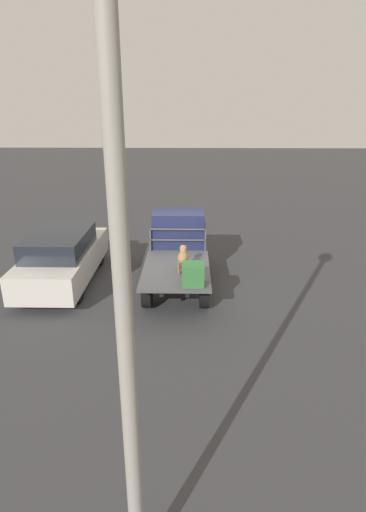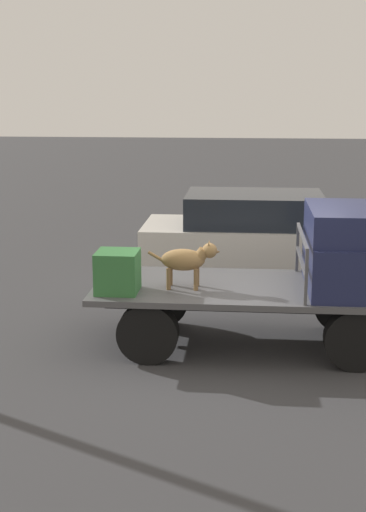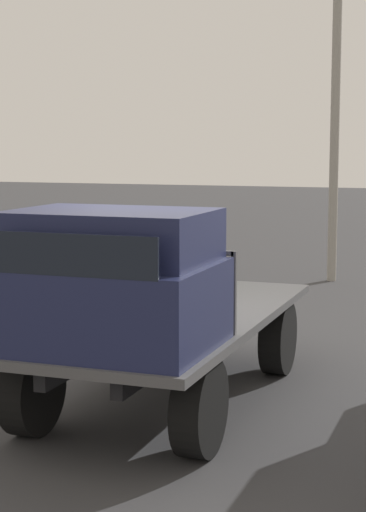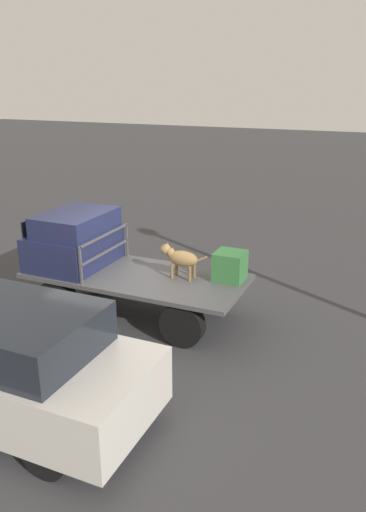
{
  "view_description": "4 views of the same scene",
  "coord_description": "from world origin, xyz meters",
  "px_view_note": "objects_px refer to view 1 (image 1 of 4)",
  "views": [
    {
      "loc": [
        -10.65,
        -0.38,
        4.97
      ],
      "look_at": [
        -0.9,
        -0.19,
        1.27
      ],
      "focal_mm": 28.0,
      "sensor_mm": 36.0,
      "label": 1
    },
    {
      "loc": [
        -0.07,
        -9.18,
        3.42
      ],
      "look_at": [
        -0.9,
        -0.19,
        1.27
      ],
      "focal_mm": 50.0,
      "sensor_mm": 36.0,
      "label": 2
    },
    {
      "loc": [
        7.39,
        2.81,
        2.43
      ],
      "look_at": [
        -0.9,
        -0.19,
        1.27
      ],
      "focal_mm": 60.0,
      "sensor_mm": 36.0,
      "label": 3
    },
    {
      "loc": [
        -4.34,
        7.68,
        4.29
      ],
      "look_at": [
        -0.9,
        -0.19,
        1.27
      ],
      "focal_mm": 35.0,
      "sensor_mm": 36.0,
      "label": 4
    }
  ],
  "objects_px": {
    "cargo_crate": "(193,274)",
    "light_pole_near": "(118,208)",
    "parked_sedan": "(63,257)",
    "dog": "(183,257)",
    "flatbed_truck": "(177,266)"
  },
  "relations": [
    {
      "from": "light_pole_near",
      "to": "cargo_crate",
      "type": "bearing_deg",
      "value": -6.04
    },
    {
      "from": "dog",
      "to": "cargo_crate",
      "type": "height_order",
      "value": "dog"
    },
    {
      "from": "cargo_crate",
      "to": "flatbed_truck",
      "type": "bearing_deg",
      "value": 14.73
    },
    {
      "from": "cargo_crate",
      "to": "parked_sedan",
      "type": "bearing_deg",
      "value": 63.23
    },
    {
      "from": "cargo_crate",
      "to": "light_pole_near",
      "type": "height_order",
      "value": "light_pole_near"
    },
    {
      "from": "cargo_crate",
      "to": "parked_sedan",
      "type": "distance_m",
      "value": 4.29
    },
    {
      "from": "flatbed_truck",
      "to": "dog",
      "type": "relative_size",
      "value": 4.37
    },
    {
      "from": "cargo_crate",
      "to": "dog",
      "type": "bearing_deg",
      "value": 16.56
    },
    {
      "from": "parked_sedan",
      "to": "dog",
      "type": "bearing_deg",
      "value": -114.46
    },
    {
      "from": "dog",
      "to": "parked_sedan",
      "type": "bearing_deg",
      "value": 64.5
    },
    {
      "from": "flatbed_truck",
      "to": "dog",
      "type": "xyz_separation_m",
      "value": [
        -0.83,
        -0.19,
        0.62
      ]
    },
    {
      "from": "flatbed_truck",
      "to": "parked_sedan",
      "type": "relative_size",
      "value": 0.95
    },
    {
      "from": "cargo_crate",
      "to": "light_pole_near",
      "type": "relative_size",
      "value": 0.08
    },
    {
      "from": "flatbed_truck",
      "to": "parked_sedan",
      "type": "distance_m",
      "value": 3.38
    },
    {
      "from": "flatbed_truck",
      "to": "parked_sedan",
      "type": "height_order",
      "value": "parked_sedan"
    }
  ]
}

